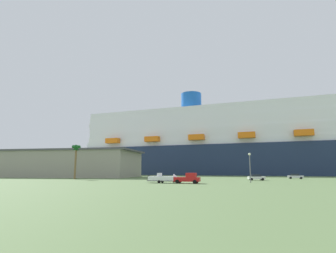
{
  "coord_description": "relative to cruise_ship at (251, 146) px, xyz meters",
  "views": [
    {
      "loc": [
        17.18,
        -70.29,
        2.88
      ],
      "look_at": [
        -9.54,
        35.13,
        20.56
      ],
      "focal_mm": 28.4,
      "sensor_mm": 36.0,
      "label": 1
    }
  ],
  "objects": [
    {
      "name": "palm_tree",
      "position": [
        -55.83,
        -76.0,
        -6.85
      ],
      "size": [
        2.9,
        2.84,
        10.46
      ],
      "color": "brown",
      "rests_on": "ground_plane"
    },
    {
      "name": "parked_car_white_van",
      "position": [
        -2.94,
        -71.66,
        -14.35
      ],
      "size": [
        4.59,
        2.6,
        1.58
      ],
      "color": "white",
      "rests_on": "ground_plane"
    },
    {
      "name": "parked_car_silver_sedan",
      "position": [
        9.83,
        -56.53,
        -14.35
      ],
      "size": [
        4.69,
        2.42,
        1.58
      ],
      "color": "silver",
      "rests_on": "ground_plane"
    },
    {
      "name": "parked_car_green_wagon",
      "position": [
        -63.26,
        -65.33,
        -14.34
      ],
      "size": [
        4.7,
        2.77,
        1.58
      ],
      "color": "#2D723F",
      "rests_on": "ground_plane"
    },
    {
      "name": "street_lamp",
      "position": [
        -5.1,
        -86.17,
        -10.78
      ],
      "size": [
        0.56,
        0.56,
        6.58
      ],
      "color": "slate",
      "rests_on": "ground_plane"
    },
    {
      "name": "cruise_ship",
      "position": [
        0.0,
        0.0,
        0.0
      ],
      "size": [
        252.87,
        56.53,
        55.14
      ],
      "color": "#1E2D4C",
      "rests_on": "ground_plane"
    },
    {
      "name": "pickup_truck",
      "position": [
        -18.13,
        -92.12,
        -14.13
      ],
      "size": [
        5.72,
        2.57,
        2.2
      ],
      "color": "red",
      "rests_on": "ground_plane"
    },
    {
      "name": "terminal_building",
      "position": [
        -80.35,
        -55.66,
        -10.01
      ],
      "size": [
        72.45,
        30.7,
        10.28
      ],
      "color": "gray",
      "rests_on": "ground_plane"
    },
    {
      "name": "ground_plane",
      "position": [
        -25.32,
        -48.25,
        -15.18
      ],
      "size": [
        600.0,
        600.0,
        0.0
      ],
      "primitive_type": "plane",
      "color": "#567042"
    },
    {
      "name": "small_boat_on_trailer",
      "position": [
        -23.14,
        -91.8,
        -14.22
      ],
      "size": [
        8.1,
        2.52,
        2.15
      ],
      "color": "#595960",
      "rests_on": "ground_plane"
    }
  ]
}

